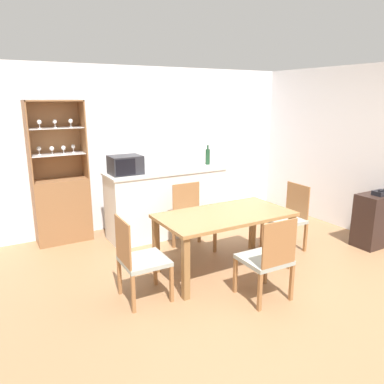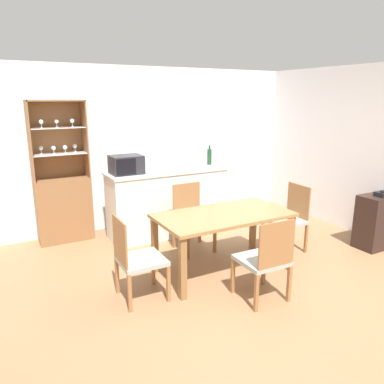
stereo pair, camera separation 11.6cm
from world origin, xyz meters
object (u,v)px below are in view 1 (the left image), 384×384
dining_chair_head_near (267,259)px  microwave (125,165)px  dining_chair_head_far (192,218)px  telephone (381,193)px  wine_bottle (208,156)px  dining_table (225,221)px  dining_chair_side_right_far (287,218)px  side_cabinet (374,220)px  dining_chair_side_left_near (140,259)px  display_cabinet (62,201)px

dining_chair_head_near → microwave: bearing=107.1°
dining_chair_head_far → telephone: 2.64m
dining_chair_head_near → wine_bottle: (0.78, 2.39, 0.69)m
dining_table → microwave: microwave is taller
dining_chair_side_right_far → side_cabinet: (1.15, -0.54, -0.07)m
microwave → telephone: (2.97, -2.00, -0.35)m
dining_chair_head_near → wine_bottle: bearing=73.2°
dining_chair_head_far → dining_chair_side_left_near: bearing=38.2°
dining_chair_head_far → dining_chair_head_near: bearing=90.0°
dining_chair_head_near → dining_table: bearing=91.2°
dining_table → dining_chair_side_right_far: 1.17m
dining_chair_side_left_near → dining_chair_head_far: bearing=129.0°
side_cabinet → dining_chair_side_left_near: bearing=175.3°
side_cabinet → telephone: bearing=-83.5°
dining_chair_side_right_far → dining_chair_head_far: same height
dining_table → telephone: telephone is taller
dining_chair_side_left_near → microwave: microwave is taller
dining_table → wine_bottle: size_ratio=5.05×
telephone → dining_chair_head_far: bearing=151.8°
side_cabinet → telephone: (0.01, -0.05, 0.41)m
dining_chair_side_right_far → microwave: microwave is taller
dining_chair_head_far → telephone: size_ratio=4.09×
dining_chair_side_right_far → telephone: 1.34m
dining_chair_head_far → dining_table: bearing=90.0°
dining_table → dining_chair_head_near: bearing=-90.1°
wine_bottle → dining_chair_side_right_far: bearing=-75.9°
dining_chair_side_left_near → dining_chair_side_right_far: bearing=97.1°
dining_table → wine_bottle: (0.78, 1.61, 0.50)m
dining_chair_side_right_far → dining_chair_side_left_near: bearing=97.7°
dining_chair_head_far → wine_bottle: bearing=-132.9°
dining_chair_side_left_near → wine_bottle: bearing=132.9°
display_cabinet → side_cabinet: size_ratio=2.69×
dining_chair_side_left_near → dining_chair_head_far: 1.46m
display_cabinet → dining_chair_head_far: (1.49, -1.23, -0.16)m
dining_chair_side_left_near → side_cabinet: size_ratio=1.20×
microwave → side_cabinet: size_ratio=0.59×
dining_chair_head_near → side_cabinet: (2.31, 0.36, -0.07)m
display_cabinet → side_cabinet: (3.79, -2.42, -0.23)m
dining_chair_side_right_far → dining_chair_head_far: (-1.15, 0.65, 0.00)m
dining_chair_side_left_near → microwave: (0.49, 1.66, 0.69)m
dining_chair_head_near → telephone: 2.36m
dining_chair_head_near → microwave: (-0.66, 2.31, 0.69)m
wine_bottle → display_cabinet: bearing=170.1°
dining_chair_head_near → wine_bottle: size_ratio=2.88×
microwave → dining_chair_head_near: bearing=-74.1°
dining_table → dining_chair_side_left_near: (-1.15, -0.13, -0.18)m
dining_chair_side_left_near → side_cabinet: 3.47m
dining_chair_head_near → dining_chair_side_left_near: same height
dining_table → microwave: bearing=113.2°
dining_chair_side_right_far → dining_chair_side_left_near: (-2.30, -0.25, 0.00)m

